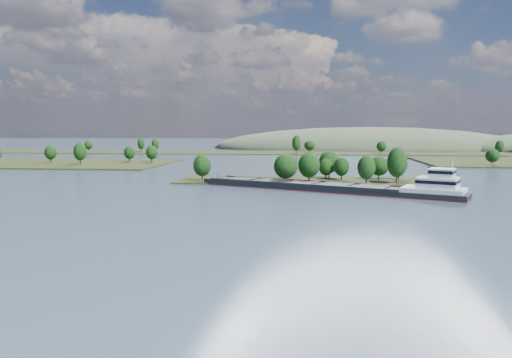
# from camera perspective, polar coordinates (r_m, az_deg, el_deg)

# --- Properties ---
(ground) EXTENTS (1800.00, 1800.00, 0.00)m
(ground) POSITION_cam_1_polar(r_m,az_deg,el_deg) (140.28, 4.78, -2.92)
(ground) COLOR #3D546A
(ground) RESTS_ON ground
(tree_island) EXTENTS (100.00, 32.80, 14.83)m
(tree_island) POSITION_cam_1_polar(r_m,az_deg,el_deg) (197.91, 7.28, 0.81)
(tree_island) COLOR #252E14
(tree_island) RESTS_ON ground
(back_shoreline) EXTENTS (900.00, 60.00, 15.87)m
(back_shoreline) POSITION_cam_1_polar(r_m,az_deg,el_deg) (418.89, 7.10, 3.02)
(back_shoreline) COLOR #252E14
(back_shoreline) RESTS_ON ground
(hill_west) EXTENTS (320.00, 160.00, 44.00)m
(hill_west) POSITION_cam_1_polar(r_m,az_deg,el_deg) (522.01, 12.70, 3.42)
(hill_west) COLOR #435339
(hill_west) RESTS_ON ground
(cargo_barge) EXTENTS (89.71, 47.71, 12.61)m
(cargo_barge) POSITION_cam_1_polar(r_m,az_deg,el_deg) (169.54, 9.80, -0.91)
(cargo_barge) COLOR black
(cargo_barge) RESTS_ON ground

